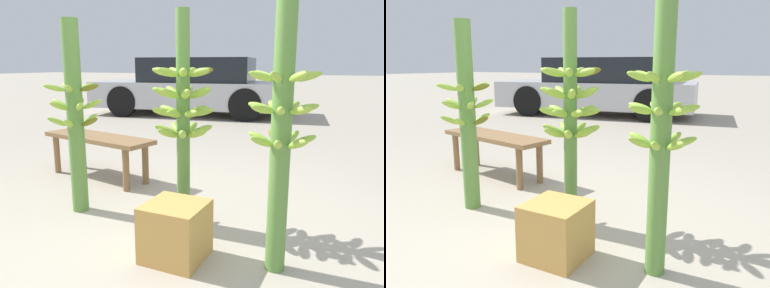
{
  "view_description": "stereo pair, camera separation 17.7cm",
  "coord_description": "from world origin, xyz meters",
  "views": [
    {
      "loc": [
        1.14,
        -1.81,
        1.1
      ],
      "look_at": [
        0.12,
        0.35,
        0.59
      ],
      "focal_mm": 35.0,
      "sensor_mm": 36.0,
      "label": 1
    },
    {
      "loc": [
        1.3,
        -1.73,
        1.1
      ],
      "look_at": [
        0.12,
        0.35,
        0.59
      ],
      "focal_mm": 35.0,
      "sensor_mm": 36.0,
      "label": 2
    }
  ],
  "objects": [
    {
      "name": "parked_car",
      "position": [
        -2.42,
        5.82,
        0.61
      ],
      "size": [
        4.47,
        2.45,
        1.24
      ],
      "rotation": [
        0.0,
        0.0,
        1.74
      ],
      "color": "#B7B7BC",
      "rests_on": "ground_plane"
    },
    {
      "name": "ground_plane",
      "position": [
        0.0,
        0.0,
        0.0
      ],
      "size": [
        80.0,
        80.0,
        0.0
      ],
      "primitive_type": "plane",
      "color": "#A89E8C"
    },
    {
      "name": "banana_stalk_right",
      "position": [
        0.75,
        0.08,
        0.83
      ],
      "size": [
        0.37,
        0.37,
        1.64
      ],
      "color": "#5B8C3D",
      "rests_on": "ground_plane"
    },
    {
      "name": "banana_stalk_left",
      "position": [
        -0.8,
        0.29,
        0.72
      ],
      "size": [
        0.41,
        0.41,
        1.42
      ],
      "color": "#5B8C3D",
      "rests_on": "ground_plane"
    },
    {
      "name": "banana_stalk_center",
      "position": [
        0.02,
        0.42,
        0.79
      ],
      "size": [
        0.43,
        0.43,
        1.45
      ],
      "color": "#5B8C3D",
      "rests_on": "ground_plane"
    },
    {
      "name": "market_bench",
      "position": [
        -1.21,
        1.02,
        0.35
      ],
      "size": [
        1.26,
        0.56,
        0.42
      ],
      "rotation": [
        0.0,
        0.0,
        -0.18
      ],
      "color": "olive",
      "rests_on": "ground_plane"
    },
    {
      "name": "produce_crate",
      "position": [
        0.2,
        -0.05,
        0.17
      ],
      "size": [
        0.33,
        0.33,
        0.33
      ],
      "color": "#C69347",
      "rests_on": "ground_plane"
    }
  ]
}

